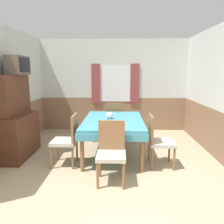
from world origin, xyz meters
TOP-DOWN VIEW (x-y plane):
  - ground_plane at (0.00, 0.00)m, footprint 16.00×16.00m
  - wall_back at (0.00, 3.97)m, footprint 4.55×0.09m
  - wall_left at (-2.10, 1.97)m, footprint 0.05×4.34m
  - wall_right at (2.10, 1.97)m, footprint 0.05×4.34m
  - dining_table at (0.05, 1.96)m, footprint 1.21×1.79m
  - chair_head_near at (0.05, 0.86)m, footprint 0.44×0.44m
  - chair_head_window at (0.05, 3.06)m, footprint 0.44×0.44m
  - chair_right_near at (0.87, 1.43)m, footprint 0.44×0.44m
  - chair_left_near at (-0.76, 1.43)m, footprint 0.44×0.44m
  - sideboard at (-1.85, 1.81)m, footprint 0.46×1.12m
  - tv at (-1.80, 1.92)m, footprint 0.29×0.54m
  - vase at (-0.02, 2.01)m, footprint 0.14×0.14m

SIDE VIEW (x-z plane):
  - ground_plane at x=0.00m, z-range 0.00..0.00m
  - chair_head_near at x=0.05m, z-range 0.03..0.98m
  - chair_head_window at x=0.05m, z-range 0.03..0.98m
  - chair_right_near at x=0.87m, z-range 0.03..0.98m
  - chair_left_near at x=-0.76m, z-range 0.03..0.98m
  - dining_table at x=0.05m, z-range 0.27..1.02m
  - sideboard at x=-1.85m, z-range -0.13..1.51m
  - vase at x=-0.02m, z-range 0.75..0.89m
  - wall_left at x=-2.10m, z-range 0.00..2.60m
  - wall_right at x=2.10m, z-range 0.00..2.60m
  - wall_back at x=0.00m, z-range 0.00..2.60m
  - tv at x=-1.80m, z-range 1.64..2.00m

